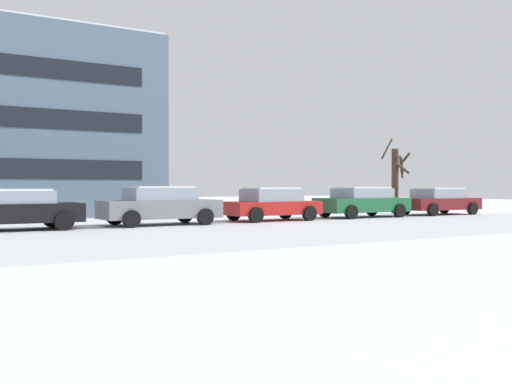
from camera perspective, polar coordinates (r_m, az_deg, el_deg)
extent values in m
cube|color=black|center=(21.80, -21.78, -1.85)|extent=(4.22, 1.89, 0.64)
cube|color=#8C99A8|center=(21.78, -21.79, -0.45)|extent=(2.33, 1.72, 0.43)
cube|color=white|center=(21.78, -21.79, 0.19)|extent=(2.12, 1.59, 0.06)
cylinder|color=black|center=(22.99, -18.81, -2.39)|extent=(0.64, 0.23, 0.64)
cylinder|color=black|center=(21.16, -17.72, -2.64)|extent=(0.64, 0.23, 0.64)
cube|color=slate|center=(23.28, -9.09, -1.61)|extent=(4.54, 1.90, 0.68)
cube|color=#8C99A8|center=(23.26, -9.09, -0.19)|extent=(2.51, 1.72, 0.47)
cube|color=white|center=(23.26, -9.10, 0.46)|extent=(2.28, 1.59, 0.06)
cylinder|color=black|center=(24.73, -6.76, -2.16)|extent=(0.64, 0.23, 0.64)
cylinder|color=black|center=(23.04, -4.83, -2.36)|extent=(0.64, 0.23, 0.64)
cylinder|color=black|center=(23.67, -13.24, -2.29)|extent=(0.64, 0.23, 0.64)
cylinder|color=black|center=(21.90, -11.73, -2.52)|extent=(0.64, 0.23, 0.64)
cube|color=red|center=(25.85, 1.47, -1.52)|extent=(4.17, 1.87, 0.56)
cube|color=#8C99A8|center=(25.83, 1.47, -0.30)|extent=(2.30, 1.70, 0.53)
cube|color=white|center=(25.83, 1.47, 0.36)|extent=(2.09, 1.57, 0.06)
cylinder|color=black|center=(27.37, 2.79, -1.89)|extent=(0.64, 0.23, 0.64)
cylinder|color=black|center=(25.86, 5.10, -2.03)|extent=(0.64, 0.23, 0.64)
cylinder|color=black|center=(25.96, -2.14, -2.02)|extent=(0.64, 0.23, 0.64)
cylinder|color=black|center=(24.36, -0.01, -2.19)|extent=(0.64, 0.23, 0.64)
cube|color=#1E6038|center=(29.05, 10.03, -1.20)|extent=(4.60, 1.96, 0.66)
cube|color=#8C99A8|center=(29.04, 10.03, -0.10)|extent=(2.54, 1.78, 0.46)
cube|color=white|center=(29.04, 10.03, 0.40)|extent=(2.31, 1.64, 0.06)
cylinder|color=black|center=(30.77, 10.92, -1.62)|extent=(0.64, 0.23, 0.64)
cylinder|color=black|center=(29.37, 13.45, -1.73)|extent=(0.64, 0.23, 0.64)
cylinder|color=black|center=(28.86, 6.54, -1.76)|extent=(0.64, 0.23, 0.64)
cylinder|color=black|center=(27.36, 9.02, -1.90)|extent=(0.64, 0.23, 0.64)
cube|color=maroon|center=(32.68, 16.94, -1.08)|extent=(4.55, 1.90, 0.59)
cube|color=#8C99A8|center=(32.67, 16.94, -0.14)|extent=(2.51, 1.72, 0.48)
cube|color=white|center=(32.67, 16.95, 0.34)|extent=(2.28, 1.59, 0.06)
cylinder|color=black|center=(34.41, 17.41, -1.41)|extent=(0.64, 0.23, 0.64)
cylinder|color=black|center=(33.20, 19.84, -1.49)|extent=(0.64, 0.23, 0.64)
cylinder|color=black|center=(32.26, 13.96, -1.53)|extent=(0.64, 0.23, 0.64)
cylinder|color=black|center=(30.97, 16.42, -1.62)|extent=(0.64, 0.23, 0.64)
cylinder|color=#423326|center=(33.76, 13.04, 1.02)|extent=(0.38, 0.38, 3.53)
cylinder|color=#423326|center=(33.41, 13.66, 2.26)|extent=(1.09, 0.16, 0.68)
cylinder|color=#423326|center=(34.07, 13.85, 2.95)|extent=(0.44, 1.17, 0.81)
cylinder|color=#423326|center=(33.70, 13.60, 2.32)|extent=(0.71, 0.50, 1.23)
cylinder|color=#423326|center=(33.73, 13.65, 2.44)|extent=(0.75, 0.61, 0.91)
cylinder|color=#423326|center=(34.09, 12.31, 4.03)|extent=(1.10, 0.35, 1.20)
cube|color=slate|center=(32.96, -23.07, 5.79)|extent=(14.21, 9.28, 9.03)
cube|color=white|center=(33.68, -23.11, 13.54)|extent=(13.92, 9.09, 0.10)
cube|color=black|center=(28.24, -21.57, 2.08)|extent=(11.37, 0.04, 0.90)
cube|color=black|center=(28.39, -21.59, 6.64)|extent=(11.37, 0.04, 0.90)
cube|color=black|center=(28.71, -21.61, 11.12)|extent=(11.37, 0.04, 0.90)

